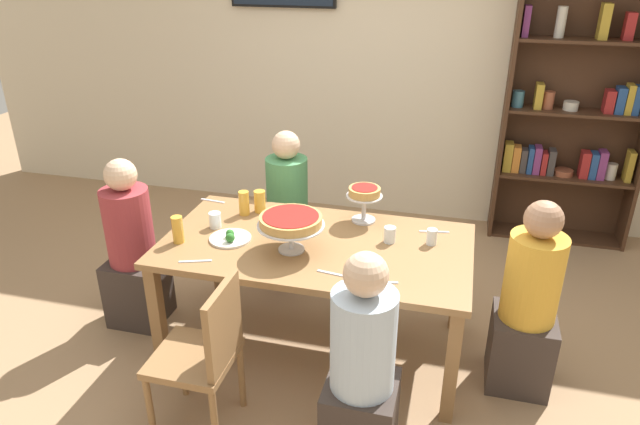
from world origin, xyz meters
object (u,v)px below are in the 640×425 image
at_px(diner_near_right, 362,377).
at_px(beer_glass_amber_tall, 178,230).
at_px(salad_plate_far_diner, 230,238).
at_px(cutlery_spare_fork, 195,261).
at_px(bookshelf, 575,114).
at_px(water_glass_clear_near, 215,220).
at_px(cutlery_fork_far, 434,232).
at_px(diner_head_west, 133,255).
at_px(deep_dish_pizza_stand, 291,222).
at_px(salad_plate_near_diner, 290,214).
at_px(diner_head_east, 527,311).
at_px(beer_glass_amber_spare, 260,201).
at_px(dining_table, 316,255).
at_px(diner_far_left, 288,217).
at_px(beer_glass_amber_short, 244,203).
at_px(cutlery_fork_near, 381,282).
at_px(cutlery_knife_near, 333,274).
at_px(cutlery_knife_far, 213,201).
at_px(water_glass_clear_spare, 432,237).
at_px(chair_near_left, 205,351).
at_px(water_glass_clear_far, 390,235).

relative_size(diner_near_right, beer_glass_amber_tall, 7.04).
xyz_separation_m(salad_plate_far_diner, cutlery_spare_fork, (-0.09, -0.28, -0.01)).
distance_m(bookshelf, salad_plate_far_diner, 3.00).
height_order(water_glass_clear_near, cutlery_fork_far, water_glass_clear_near).
relative_size(bookshelf, diner_head_west, 1.92).
xyz_separation_m(deep_dish_pizza_stand, salad_plate_near_diner, (-0.13, 0.41, -0.16)).
bearing_deg(diner_head_east, beer_glass_amber_spare, -11.85).
bearing_deg(cutlery_fork_far, diner_head_east, 138.62).
height_order(dining_table, cutlery_spare_fork, cutlery_spare_fork).
height_order(diner_far_left, deep_dish_pizza_stand, diner_far_left).
xyz_separation_m(salad_plate_near_diner, cutlery_spare_fork, (-0.34, -0.67, -0.02)).
bearing_deg(beer_glass_amber_short, cutlery_fork_near, -31.29).
height_order(diner_far_left, cutlery_knife_near, diner_far_left).
relative_size(beer_glass_amber_short, cutlery_spare_fork, 0.88).
bearing_deg(cutlery_spare_fork, salad_plate_far_diner, 53.06).
xyz_separation_m(diner_far_left, cutlery_knife_far, (-0.41, -0.38, 0.25)).
bearing_deg(salad_plate_far_diner, cutlery_knife_far, 124.09).
relative_size(salad_plate_far_diner, cutlery_knife_near, 1.36).
distance_m(dining_table, cutlery_knife_near, 0.37).
distance_m(diner_far_left, cutlery_knife_near, 1.28).
bearing_deg(water_glass_clear_spare, dining_table, -166.68).
distance_m(salad_plate_far_diner, cutlery_fork_near, 0.96).
bearing_deg(salad_plate_far_diner, water_glass_clear_spare, 12.26).
bearing_deg(beer_glass_amber_spare, beer_glass_amber_short, -141.44).
relative_size(beer_glass_amber_short, cutlery_knife_far, 0.88).
distance_m(dining_table, diner_head_east, 1.22).
bearing_deg(diner_near_right, beer_glass_amber_tall, 64.05).
bearing_deg(cutlery_fork_near, dining_table, 131.06).
bearing_deg(water_glass_clear_near, beer_glass_amber_tall, -118.72).
height_order(diner_near_right, chair_near_left, diner_near_right).
bearing_deg(dining_table, beer_glass_amber_tall, -166.04).
distance_m(water_glass_clear_spare, cutlery_knife_far, 1.51).
height_order(diner_head_west, cutlery_knife_near, diner_head_west).
bearing_deg(cutlery_spare_fork, dining_table, 13.40).
bearing_deg(dining_table, beer_glass_amber_spare, 144.69).
bearing_deg(beer_glass_amber_short, beer_glass_amber_spare, 38.56).
relative_size(dining_table, deep_dish_pizza_stand, 4.71).
bearing_deg(cutlery_fork_far, beer_glass_amber_spare, -10.44).
bearing_deg(cutlery_knife_near, water_glass_clear_far, 69.86).
height_order(bookshelf, cutlery_fork_far, bookshelf).
relative_size(dining_table, diner_head_east, 1.56).
height_order(salad_plate_far_diner, beer_glass_amber_short, beer_glass_amber_short).
distance_m(diner_near_right, beer_glass_amber_short, 1.46).
relative_size(dining_table, water_glass_clear_near, 18.35).
distance_m(diner_far_left, diner_near_right, 1.78).
bearing_deg(dining_table, cutlery_knife_near, -60.32).
xyz_separation_m(cutlery_knife_far, cutlery_spare_fork, (0.25, -0.78, 0.00)).
height_order(water_glass_clear_near, cutlery_knife_near, water_glass_clear_near).
height_order(beer_glass_amber_spare, water_glass_clear_spare, beer_glass_amber_spare).
height_order(bookshelf, cutlery_knife_far, bookshelf).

